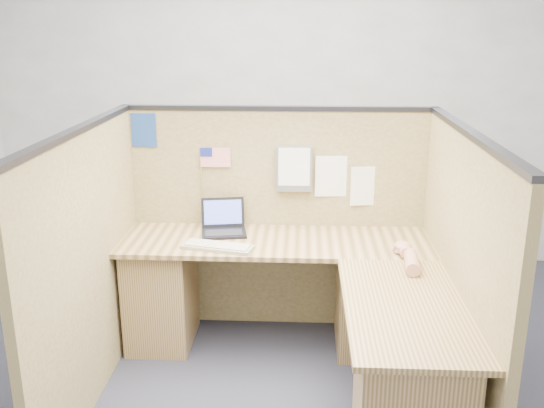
# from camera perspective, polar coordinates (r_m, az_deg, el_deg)

# --- Properties ---
(floor) EXTENTS (5.00, 5.00, 0.00)m
(floor) POSITION_cam_1_polar(r_m,az_deg,el_deg) (3.56, -0.19, -18.34)
(floor) COLOR #1F1F2C
(floor) RESTS_ON ground
(wall_back) EXTENTS (5.00, 0.00, 5.00)m
(wall_back) POSITION_cam_1_polar(r_m,az_deg,el_deg) (5.20, 1.18, 9.61)
(wall_back) COLOR gray
(wall_back) RESTS_ON floor
(cubicle_partitions) EXTENTS (2.06, 1.83, 1.53)m
(cubicle_partitions) POSITION_cam_1_polar(r_m,az_deg,el_deg) (3.58, 0.17, -4.20)
(cubicle_partitions) COLOR brown
(cubicle_partitions) RESTS_ON floor
(l_desk) EXTENTS (1.95, 1.75, 0.73)m
(l_desk) POSITION_cam_1_polar(r_m,az_deg,el_deg) (3.60, 3.03, -10.65)
(l_desk) COLOR brown
(l_desk) RESTS_ON floor
(laptop) EXTENTS (0.31, 0.31, 0.20)m
(laptop) POSITION_cam_1_polar(r_m,az_deg,el_deg) (3.97, -4.45, -1.90)
(laptop) COLOR black
(laptop) RESTS_ON l_desk
(keyboard) EXTENTS (0.45, 0.24, 0.03)m
(keyboard) POSITION_cam_1_polar(r_m,az_deg,el_deg) (3.69, -5.15, -4.01)
(keyboard) COLOR gray
(keyboard) RESTS_ON l_desk
(mouse) EXTENTS (0.12, 0.08, 0.05)m
(mouse) POSITION_cam_1_polar(r_m,az_deg,el_deg) (3.67, 12.21, -4.27)
(mouse) COLOR #B3B4B8
(mouse) RESTS_ON l_desk
(hand_forearm) EXTENTS (0.12, 0.41, 0.09)m
(hand_forearm) POSITION_cam_1_polar(r_m,az_deg,el_deg) (3.53, 12.76, -4.87)
(hand_forearm) COLOR tan
(hand_forearm) RESTS_ON l_desk
(blue_poster) EXTENTS (0.17, 0.01, 0.22)m
(blue_poster) POSITION_cam_1_polar(r_m,az_deg,el_deg) (4.07, -11.99, 6.82)
(blue_poster) COLOR navy
(blue_poster) RESTS_ON cubicle_partitions
(american_flag) EXTENTS (0.20, 0.01, 0.35)m
(american_flag) POSITION_cam_1_polar(r_m,az_deg,el_deg) (4.01, -5.67, 4.23)
(american_flag) COLOR olive
(american_flag) RESTS_ON cubicle_partitions
(file_holder) EXTENTS (0.23, 0.05, 0.30)m
(file_holder) POSITION_cam_1_polar(r_m,az_deg,el_deg) (3.96, 2.10, 3.34)
(file_holder) COLOR slate
(file_holder) RESTS_ON cubicle_partitions
(paper_left) EXTENTS (0.21, 0.02, 0.27)m
(paper_left) POSITION_cam_1_polar(r_m,az_deg,el_deg) (4.00, 5.62, 2.61)
(paper_left) COLOR white
(paper_left) RESTS_ON cubicle_partitions
(paper_right) EXTENTS (0.21, 0.03, 0.26)m
(paper_right) POSITION_cam_1_polar(r_m,az_deg,el_deg) (4.04, 8.84, 1.68)
(paper_right) COLOR white
(paper_right) RESTS_ON cubicle_partitions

